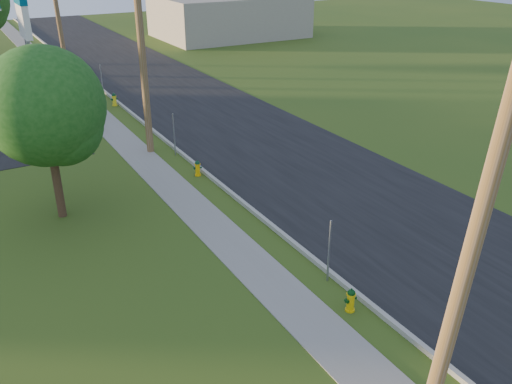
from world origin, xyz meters
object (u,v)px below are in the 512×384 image
utility_pole_far (57,7)px  utility_pole_mid (141,45)px  hydrant_near (351,300)px  hydrant_mid (198,168)px  tree_verge (48,111)px  utility_pole_near (482,212)px  price_pylon (24,24)px  hydrant_far (114,99)px

utility_pole_far → utility_pole_mid: bearing=-90.0°
hydrant_near → hydrant_mid: hydrant_near is taller
tree_verge → utility_pole_near: bearing=-69.6°
utility_pole_far → tree_verge: utility_pole_far is taller
utility_pole_mid → price_pylon: bearing=125.3°
utility_pole_mid → hydrant_mid: (0.76, -3.73, -4.61)m
price_pylon → hydrant_near: (4.43, -19.76, -5.09)m
hydrant_near → tree_verge: bearing=119.9°
hydrant_far → hydrant_mid: bearing=-90.2°
utility_pole_far → price_pylon: utility_pole_far is taller
tree_verge → hydrant_near: size_ratio=8.61×
tree_verge → hydrant_mid: size_ratio=8.71×
hydrant_mid → hydrant_far: 12.25m
hydrant_near → hydrant_far: 22.78m
hydrant_near → hydrant_far: size_ratio=0.89×
utility_pole_mid → hydrant_near: utility_pole_mid is taller
tree_verge → hydrant_near: (5.47, -9.51, -3.59)m
utility_pole_near → utility_pole_far: size_ratio=1.00×
utility_pole_mid → hydrant_far: bearing=84.6°
hydrant_far → hydrant_near: bearing=-90.7°
hydrant_mid → hydrant_near: bearing=-91.3°
price_pylon → hydrant_far: size_ratio=8.57×
utility_pole_mid → tree_verge: size_ratio=1.60×
utility_pole_near → price_pylon: size_ratio=1.38×
utility_pole_mid → tree_verge: bearing=-136.1°
utility_pole_mid → price_pylon: 6.76m
utility_pole_mid → price_pylon: utility_pole_mid is taller
utility_pole_mid → utility_pole_far: 18.00m
hydrant_near → hydrant_far: bearing=89.3°
utility_pole_far → hydrant_far: size_ratio=11.89×
hydrant_mid → tree_verge: bearing=-169.9°
utility_pole_near → utility_pole_far: bearing=90.0°
price_pylon → hydrant_near: price_pylon is taller
utility_pole_near → hydrant_near: utility_pole_near is taller
utility_pole_near → utility_pole_mid: (-0.00, 18.00, 0.15)m
utility_pole_mid → tree_verge: (-4.94, -4.75, -1.02)m
utility_pole_near → tree_verge: bearing=110.4°
tree_verge → utility_pole_far: bearing=77.7°
utility_pole_mid → utility_pole_far: (0.00, 18.00, -0.15)m
utility_pole_near → hydrant_near: size_ratio=13.35×
hydrant_near → hydrant_far: hydrant_far is taller
utility_pole_mid → hydrant_far: 9.70m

